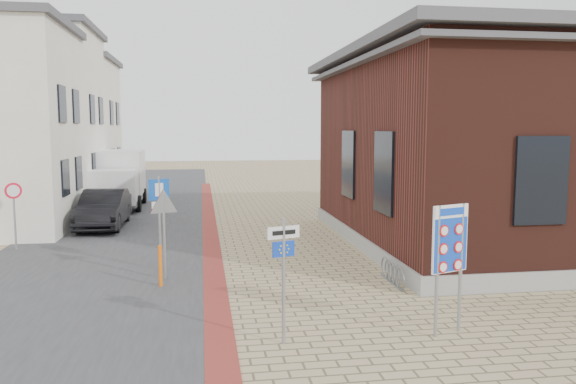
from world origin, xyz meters
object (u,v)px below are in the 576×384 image
object	(u,v)px
box_truck	(119,178)
bollard	(160,266)
essen_sign	(283,262)
border_sign	(450,242)
parking_sign	(159,206)
sedan	(104,209)

from	to	relation	value
box_truck	bollard	world-z (taller)	box_truck
essen_sign	border_sign	bearing A→B (deg)	-17.65
essen_sign	parking_sign	bearing A→B (deg)	96.58
border_sign	parking_sign	size ratio (longest dim) A/B	0.95
essen_sign	parking_sign	xyz separation A→B (m)	(-2.70, 6.00, 0.29)
border_sign	bollard	world-z (taller)	border_sign
sedan	box_truck	size ratio (longest dim) A/B	0.84
sedan	essen_sign	bearing A→B (deg)	-67.51
sedan	parking_sign	world-z (taller)	parking_sign
box_truck	parking_sign	world-z (taller)	box_truck
parking_sign	bollard	world-z (taller)	parking_sign
parking_sign	bollard	distance (m)	2.17
sedan	essen_sign	size ratio (longest dim) A/B	1.96
sedan	border_sign	world-z (taller)	border_sign
essen_sign	bollard	distance (m)	5.13
parking_sign	bollard	size ratio (longest dim) A/B	2.50
essen_sign	box_truck	bearing A→B (deg)	88.58
border_sign	parking_sign	world-z (taller)	parking_sign
sedan	bollard	distance (m)	9.80
bollard	parking_sign	bearing A→B (deg)	93.75
sedan	border_sign	size ratio (longest dim) A/B	1.81
box_truck	essen_sign	world-z (taller)	box_truck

